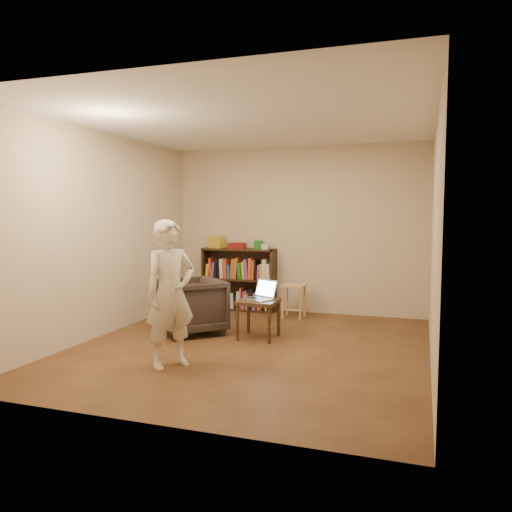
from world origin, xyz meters
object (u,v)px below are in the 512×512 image
(side_table, at_px, (258,306))
(laptop, at_px, (261,295))
(armchair, at_px, (191,306))
(bookshelf, at_px, (239,283))
(stool, at_px, (294,291))
(person, at_px, (170,294))

(side_table, xyz_separation_m, laptop, (0.01, 0.07, 0.14))
(armchair, relative_size, side_table, 1.63)
(bookshelf, height_order, laptop, bookshelf)
(stool, distance_m, side_table, 1.35)
(side_table, bearing_deg, armchair, -177.77)
(laptop, distance_m, person, 1.54)
(person, bearing_deg, laptop, 14.94)
(bookshelf, height_order, side_table, bookshelf)
(side_table, distance_m, laptop, 0.15)
(bookshelf, bearing_deg, laptop, -60.71)
(stool, distance_m, person, 2.81)
(stool, height_order, side_table, stool)
(stool, height_order, person, person)
(side_table, relative_size, laptop, 1.12)
(bookshelf, xyz_separation_m, person, (0.39, -3.03, 0.31))
(stool, relative_size, armchair, 0.64)
(stool, bearing_deg, armchair, -126.71)
(bookshelf, distance_m, side_table, 1.87)
(side_table, bearing_deg, person, -109.47)
(bookshelf, relative_size, side_table, 2.47)
(person, bearing_deg, side_table, 14.62)
(bookshelf, xyz_separation_m, armchair, (-0.04, -1.69, -0.08))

